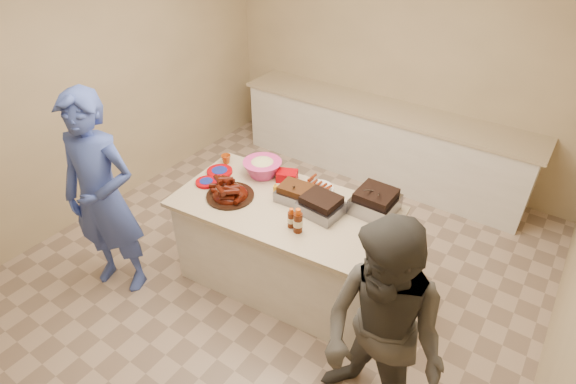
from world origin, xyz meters
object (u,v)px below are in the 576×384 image
Objects in this scene: guest_blue at (126,278)px; island at (285,280)px; roasting_pan at (374,211)px; bbq_bottle_a at (298,231)px; bbq_bottle_b at (291,227)px; mustard_bottle at (276,194)px; rib_platter at (230,197)px; coleslaw_bowl at (263,175)px; plastic_cup at (226,163)px.

island is at bearing 16.26° from guest_blue.
roasting_pan is 1.60× the size of bbq_bottle_a.
bbq_bottle_b reaches higher than guest_blue.
bbq_bottle_b reaches higher than mustard_bottle.
bbq_bottle_b is at bearing -3.28° from rib_platter.
island is 0.94m from bbq_bottle_a.
island is at bearing -31.62° from coleslaw_bowl.
plastic_cup is at bearing 157.20° from bbq_bottle_b.
bbq_bottle_b is 0.09× the size of guest_blue.
bbq_bottle_b reaches higher than plastic_cup.
coleslaw_bowl is 0.19× the size of guest_blue.
mustard_bottle is at bearing 144.84° from bbq_bottle_a.
island is at bearing 20.46° from rib_platter.
guest_blue is at bearing -139.81° from rib_platter.
island is 0.92m from bbq_bottle_b.
plastic_cup is (-0.39, 0.40, 0.00)m from rib_platter.
roasting_pan is 1.96× the size of bbq_bottle_b.
bbq_bottle_a is (0.28, -0.22, 0.87)m from island.
bbq_bottle_b is at bearing -49.96° from island.
island is 19.90× the size of plastic_cup.
coleslaw_bowl is at bearing 35.75° from guest_blue.
bbq_bottle_a is at bearing -35.16° from mustard_bottle.
plastic_cup is at bearing 134.46° from rib_platter.
mustard_bottle is at bearing 22.41° from guest_blue.
rib_platter reaches higher than roasting_pan.
rib_platter is 0.38m from mustard_bottle.
roasting_pan is 3.61× the size of plastic_cup.
bbq_bottle_b is 1.52× the size of mustard_bottle.
rib_platter is 1.36m from guest_blue.
guest_blue is (-1.45, -0.63, -0.87)m from bbq_bottle_b.
roasting_pan is at bearing 25.05° from rib_platter.
coleslaw_bowl is at bearing 3.72° from plastic_cup.
bbq_bottle_b reaches higher than roasting_pan.
island is at bearing -15.70° from plastic_cup.
coleslaw_bowl is (0.02, 0.43, 0.00)m from rib_platter.
roasting_pan is 0.84m from mustard_bottle.
rib_platter is at bearing -139.80° from mustard_bottle.
plastic_cup reaches higher than island.
rib_platter is 0.43m from coleslaw_bowl.
bbq_bottle_b is 1.13m from plastic_cup.
bbq_bottle_b reaches higher than island.
bbq_bottle_b is at bearing -22.80° from plastic_cup.
coleslaw_bowl reaches higher than island.
mustard_bottle is (-0.80, -0.26, 0.00)m from roasting_pan.
coleslaw_bowl is 0.33m from mustard_bottle.
rib_platter is 2.39× the size of bbq_bottle_b.
island is 1.50m from guest_blue.
coleslaw_bowl reaches higher than roasting_pan.
bbq_bottle_a reaches higher than rib_platter.
guest_blue is at bearing -126.47° from coleslaw_bowl.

